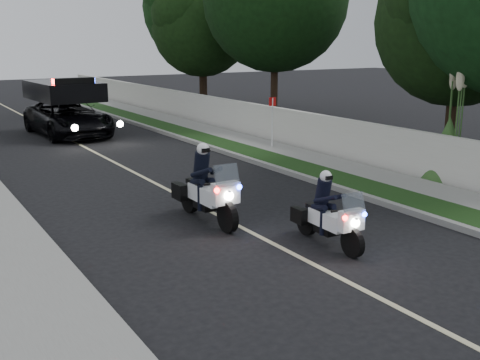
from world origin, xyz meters
name	(u,v)px	position (x,y,z in m)	size (l,w,h in m)	color
ground	(343,280)	(0.00, 0.00, 0.00)	(120.00, 120.00, 0.00)	black
curb_right	(242,157)	(4.10, 10.00, 0.07)	(0.20, 60.00, 0.15)	gray
grass_verge	(259,155)	(4.80, 10.00, 0.08)	(1.20, 60.00, 0.16)	#193814
sidewalk_right	(287,152)	(6.10, 10.00, 0.08)	(1.40, 60.00, 0.16)	gray
property_wall	(309,132)	(7.10, 10.00, 0.75)	(0.22, 60.00, 1.50)	beige
curb_left	(0,187)	(-4.10, 10.00, 0.07)	(0.20, 60.00, 0.15)	gray
lane_marking	(135,173)	(0.00, 10.00, 0.00)	(0.12, 50.00, 0.01)	#BFB78C
police_moto_left	(207,221)	(-0.45, 4.29, 0.00)	(0.77, 2.21, 1.88)	white
police_moto_right	(327,245)	(0.92, 1.54, 0.00)	(0.65, 1.87, 1.59)	white
police_suv	(69,135)	(0.29, 18.68, 0.00)	(2.68, 5.80, 2.82)	black
sign_post	(272,151)	(6.00, 10.87, 0.00)	(0.33, 0.33, 2.14)	#B80D29
pampas_far	(445,181)	(7.60, 3.95, 0.00)	(1.55, 1.55, 4.44)	#BEAF93
tree_right_a	(447,163)	(9.83, 5.68, 0.00)	(5.54, 5.54, 9.24)	black
tree_right_c	(274,124)	(10.34, 16.95, 0.00)	(7.22, 7.22, 12.04)	black
tree_right_d	(205,110)	(10.05, 23.96, 0.00)	(7.11, 7.11, 11.85)	#184115
tree_right_e	(203,112)	(9.51, 23.15, 0.00)	(5.81, 5.81, 9.68)	#173410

